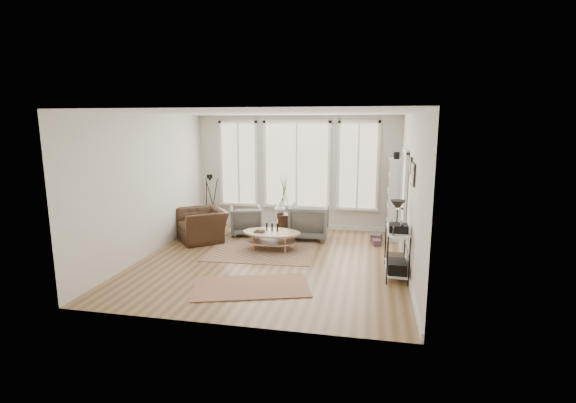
% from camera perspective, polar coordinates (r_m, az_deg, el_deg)
% --- Properties ---
extents(room, '(5.50, 5.54, 2.90)m').
position_cam_1_polar(room, '(8.10, -2.05, 1.57)').
color(room, '#916E49').
rests_on(room, ground).
extents(bay_window, '(4.14, 0.12, 2.24)m').
position_cam_1_polar(bay_window, '(10.69, 1.19, 4.79)').
color(bay_window, tan).
rests_on(bay_window, ground).
extents(door, '(0.09, 1.06, 2.22)m').
position_cam_1_polar(door, '(9.07, 15.56, 0.22)').
color(door, silver).
rests_on(door, ground).
extents(bookcase, '(0.31, 0.85, 2.06)m').
position_cam_1_polar(bookcase, '(10.14, 14.34, 0.41)').
color(bookcase, white).
rests_on(bookcase, ground).
extents(low_shelf, '(0.38, 1.08, 1.30)m').
position_cam_1_polar(low_shelf, '(7.79, 14.66, -6.06)').
color(low_shelf, white).
rests_on(low_shelf, ground).
extents(wall_art, '(0.04, 0.88, 0.44)m').
position_cam_1_polar(wall_art, '(7.56, 16.63, 3.92)').
color(wall_art, black).
rests_on(wall_art, ground).
extents(rug_main, '(2.32, 1.80, 0.01)m').
position_cam_1_polar(rug_main, '(9.01, -3.73, -6.78)').
color(rug_main, brown).
rests_on(rug_main, ground).
extents(rug_runner, '(2.14, 1.59, 0.01)m').
position_cam_1_polar(rug_runner, '(7.15, -5.05, -11.50)').
color(rug_runner, brown).
rests_on(rug_runner, ground).
extents(coffee_table, '(1.27, 0.83, 0.58)m').
position_cam_1_polar(coffee_table, '(9.05, -2.31, -4.69)').
color(coffee_table, tan).
rests_on(coffee_table, ground).
extents(armchair_left, '(0.94, 0.95, 0.69)m').
position_cam_1_polar(armchair_left, '(10.32, -5.79, -2.59)').
color(armchair_left, slate).
rests_on(armchair_left, ground).
extents(armchair_right, '(0.92, 0.94, 0.83)m').
position_cam_1_polar(armchair_right, '(9.91, 2.89, -2.71)').
color(armchair_right, slate).
rests_on(armchair_right, ground).
extents(side_table, '(0.36, 0.36, 1.50)m').
position_cam_1_polar(side_table, '(10.03, -0.52, -0.72)').
color(side_table, '#382315').
rests_on(side_table, ground).
extents(vase, '(0.33, 0.33, 0.28)m').
position_cam_1_polar(vase, '(10.13, -1.11, -0.88)').
color(vase, silver).
rests_on(vase, side_table).
extents(accent_chair, '(1.49, 1.47, 0.73)m').
position_cam_1_polar(accent_chair, '(9.93, -11.67, -3.18)').
color(accent_chair, '#382315').
rests_on(accent_chair, ground).
extents(tripod_camera, '(0.50, 0.50, 1.41)m').
position_cam_1_polar(tripod_camera, '(11.00, -10.53, -0.28)').
color(tripod_camera, black).
rests_on(tripod_camera, ground).
extents(book_stack_near, '(0.27, 0.32, 0.18)m').
position_cam_1_polar(book_stack_near, '(9.92, 11.99, -4.85)').
color(book_stack_near, brown).
rests_on(book_stack_near, ground).
extents(book_stack_far, '(0.22, 0.25, 0.14)m').
position_cam_1_polar(book_stack_far, '(9.60, 12.00, -5.51)').
color(book_stack_far, brown).
rests_on(book_stack_far, ground).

